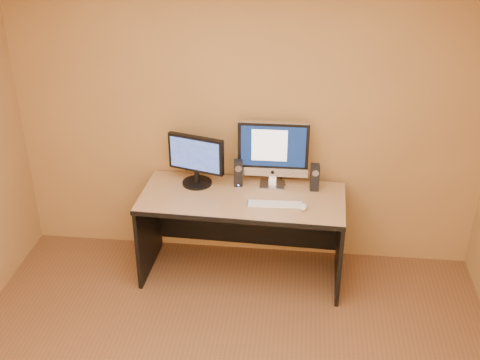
% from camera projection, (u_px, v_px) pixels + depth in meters
% --- Properties ---
extents(walls, '(4.00, 4.00, 2.60)m').
position_uv_depth(walls, '(211.00, 255.00, 3.29)').
color(walls, '#A27841').
rests_on(walls, ground).
extents(ceiling, '(4.00, 4.00, 0.00)m').
position_uv_depth(ceiling, '(205.00, 15.00, 2.69)').
color(ceiling, white).
rests_on(ceiling, walls).
extents(desk, '(1.70, 0.79, 0.78)m').
position_uv_depth(desk, '(242.00, 236.00, 5.12)').
color(desk, '#A78353').
rests_on(desk, ground).
extents(imac, '(0.60, 0.23, 0.58)m').
position_uv_depth(imac, '(273.00, 154.00, 4.98)').
color(imac, silver).
rests_on(imac, desk).
extents(second_monitor, '(0.55, 0.38, 0.44)m').
position_uv_depth(second_monitor, '(196.00, 161.00, 5.04)').
color(second_monitor, black).
rests_on(second_monitor, desk).
extents(speaker_left, '(0.08, 0.09, 0.23)m').
position_uv_depth(speaker_left, '(238.00, 173.00, 5.07)').
color(speaker_left, black).
rests_on(speaker_left, desk).
extents(speaker_right, '(0.08, 0.08, 0.23)m').
position_uv_depth(speaker_right, '(315.00, 177.00, 4.99)').
color(speaker_right, black).
rests_on(speaker_right, desk).
extents(keyboard, '(0.46, 0.14, 0.02)m').
position_uv_depth(keyboard, '(275.00, 205.00, 4.81)').
color(keyboard, silver).
rests_on(keyboard, desk).
extents(mouse, '(0.07, 0.11, 0.04)m').
position_uv_depth(mouse, '(303.00, 207.00, 4.76)').
color(mouse, silver).
rests_on(mouse, desk).
extents(cable_a, '(0.08, 0.22, 0.01)m').
position_uv_depth(cable_a, '(282.00, 179.00, 5.21)').
color(cable_a, black).
rests_on(cable_a, desk).
extents(cable_b, '(0.07, 0.18, 0.01)m').
position_uv_depth(cable_b, '(273.00, 181.00, 5.17)').
color(cable_b, black).
rests_on(cable_b, desk).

